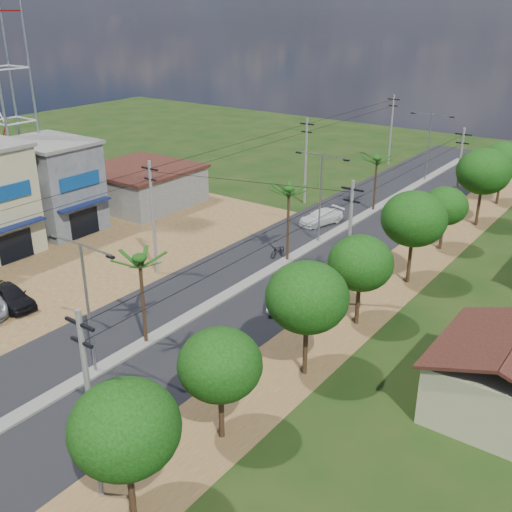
{
  "coord_description": "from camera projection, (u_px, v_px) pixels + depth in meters",
  "views": [
    {
      "loc": [
        24.48,
        -18.06,
        19.48
      ],
      "look_at": [
        1.46,
        13.62,
        3.0
      ],
      "focal_mm": 42.0,
      "sensor_mm": 36.0,
      "label": 1
    }
  ],
  "objects": [
    {
      "name": "ground",
      "position": [
        96.0,
        373.0,
        34.29
      ],
      "size": [
        160.0,
        160.0,
        0.0
      ],
      "primitive_type": "plane",
      "color": "black",
      "rests_on": "ground"
    },
    {
      "name": "road",
      "position": [
        251.0,
        282.0,
        45.47
      ],
      "size": [
        12.0,
        110.0,
        0.04
      ],
      "primitive_type": "cube",
      "color": "black",
      "rests_on": "ground"
    },
    {
      "name": "median",
      "position": [
        273.0,
        268.0,
        47.67
      ],
      "size": [
        1.0,
        90.0,
        0.18
      ],
      "primitive_type": "cube",
      "color": "#605E56",
      "rests_on": "ground"
    },
    {
      "name": "dirt_lot_west",
      "position": [
        51.0,
        265.0,
        48.37
      ],
      "size": [
        18.0,
        46.0,
        0.04
      ],
      "primitive_type": "cube",
      "color": "brown",
      "rests_on": "ground"
    },
    {
      "name": "dirt_shoulder_east",
      "position": [
        351.0,
        313.0,
        40.86
      ],
      "size": [
        5.0,
        90.0,
        0.03
      ],
      "primitive_type": "cube",
      "color": "brown",
      "rests_on": "ground"
    },
    {
      "name": "shophouse_grey",
      "position": [
        53.0,
        185.0,
        55.02
      ],
      "size": [
        9.0,
        6.4,
        8.3
      ],
      "color": "#494C51",
      "rests_on": "ground"
    },
    {
      "name": "low_shed",
      "position": [
        141.0,
        185.0,
        62.8
      ],
      "size": [
        10.4,
        10.4,
        3.95
      ],
      "color": "#605E56",
      "rests_on": "ground"
    },
    {
      "name": "house_east_near",
      "position": [
        512.0,
        374.0,
        29.98
      ],
      "size": [
        7.6,
        7.5,
        4.6
      ],
      "color": "tan",
      "rests_on": "ground"
    },
    {
      "name": "tree_east_a",
      "position": [
        125.0,
        428.0,
        22.93
      ],
      "size": [
        4.4,
        4.4,
        6.37
      ],
      "color": "black",
      "rests_on": "ground"
    },
    {
      "name": "tree_east_b",
      "position": [
        220.0,
        365.0,
        27.65
      ],
      "size": [
        4.0,
        4.0,
        5.83
      ],
      "color": "black",
      "rests_on": "ground"
    },
    {
      "name": "tree_east_c",
      "position": [
        307.0,
        297.0,
        32.37
      ],
      "size": [
        4.6,
        4.6,
        6.83
      ],
      "color": "black",
      "rests_on": "ground"
    },
    {
      "name": "tree_east_d",
      "position": [
        361.0,
        263.0,
        37.95
      ],
      "size": [
        4.2,
        4.2,
        6.13
      ],
      "color": "black",
      "rests_on": "ground"
    },
    {
      "name": "tree_east_e",
      "position": [
        414.0,
        219.0,
        43.52
      ],
      "size": [
        4.8,
        4.8,
        7.14
      ],
      "color": "black",
      "rests_on": "ground"
    },
    {
      "name": "tree_east_f",
      "position": [
        445.0,
        206.0,
        50.16
      ],
      "size": [
        3.8,
        3.8,
        5.52
      ],
      "color": "black",
      "rests_on": "ground"
    },
    {
      "name": "tree_east_g",
      "position": [
        484.0,
        172.0,
        55.28
      ],
      "size": [
        5.0,
        5.0,
        7.38
      ],
      "color": "black",
      "rests_on": "ground"
    },
    {
      "name": "tree_east_h",
      "position": [
        504.0,
        161.0,
        61.64
      ],
      "size": [
        4.4,
        4.4,
        6.52
      ],
      "color": "black",
      "rests_on": "ground"
    },
    {
      "name": "palm_median_near",
      "position": [
        140.0,
        262.0,
        35.12
      ],
      "size": [
        2.0,
        2.0,
        6.15
      ],
      "color": "black",
      "rests_on": "ground"
    },
    {
      "name": "palm_median_mid",
      "position": [
        289.0,
        192.0,
        46.91
      ],
      "size": [
        2.0,
        2.0,
        6.55
      ],
      "color": "black",
      "rests_on": "ground"
    },
    {
      "name": "palm_median_far",
      "position": [
        377.0,
        161.0,
        59.09
      ],
      "size": [
        2.0,
        2.0,
        5.85
      ],
      "color": "black",
      "rests_on": "ground"
    },
    {
      "name": "streetlight_near",
      "position": [
        87.0,
        298.0,
        32.43
      ],
      "size": [
        5.1,
        0.18,
        8.0
      ],
      "color": "gray",
      "rests_on": "ground"
    },
    {
      "name": "streetlight_mid",
      "position": [
        320.0,
        191.0,
        51.07
      ],
      "size": [
        5.1,
        0.18,
        8.0
      ],
      "color": "gray",
      "rests_on": "ground"
    },
    {
      "name": "streetlight_far",
      "position": [
        429.0,
        141.0,
        69.71
      ],
      "size": [
        5.1,
        0.18,
        8.0
      ],
      "color": "gray",
      "rests_on": "ground"
    },
    {
      "name": "utility_pole_w_b",
      "position": [
        153.0,
        216.0,
        45.18
      ],
      "size": [
        1.6,
        0.24,
        9.0
      ],
      "color": "#605E56",
      "rests_on": "ground"
    },
    {
      "name": "utility_pole_w_c",
      "position": [
        306.0,
        160.0,
        61.59
      ],
      "size": [
        1.6,
        0.24,
        9.0
      ],
      "color": "#605E56",
      "rests_on": "ground"
    },
    {
      "name": "utility_pole_w_d",
      "position": [
        391.0,
        128.0,
        77.24
      ],
      "size": [
        1.6,
        0.24,
        9.0
      ],
      "color": "#605E56",
      "rests_on": "ground"
    },
    {
      "name": "utility_pole_e_a",
      "position": [
        90.0,
        404.0,
        23.91
      ],
      "size": [
        1.6,
        0.24,
        9.0
      ],
      "color": "#605E56",
      "rests_on": "ground"
    },
    {
      "name": "utility_pole_e_b",
      "position": [
        349.0,
        241.0,
        40.31
      ],
      "size": [
        1.6,
        0.24,
        9.0
      ],
      "color": "#605E56",
      "rests_on": "ground"
    },
    {
      "name": "utility_pole_e_c",
      "position": [
        458.0,
        173.0,
        56.71
      ],
      "size": [
        1.6,
        0.24,
        9.0
      ],
      "color": "#605E56",
      "rests_on": "ground"
    },
    {
      "name": "car_silver_mid",
      "position": [
        283.0,
        297.0,
        41.65
      ],
      "size": [
        3.06,
        4.56,
        1.42
      ],
      "primitive_type": "imported",
      "rotation": [
        0.0,
        0.0,
        3.54
      ],
      "color": "#A5A7AD",
      "rests_on": "ground"
    },
    {
      "name": "car_white_far",
      "position": [
        321.0,
        217.0,
        57.28
      ],
      "size": [
        3.26,
        5.04,
        1.36
      ],
      "primitive_type": "imported",
      "rotation": [
        0.0,
        0.0,
        -0.31
      ],
      "color": "silver",
      "rests_on": "ground"
    },
    {
      "name": "car_parked_dark",
      "position": [
        10.0,
        296.0,
        41.51
      ],
      "size": [
        4.79,
        2.3,
        1.58
      ],
      "primitive_type": "imported",
      "rotation": [
        0.0,
        0.0,
        1.47
      ],
      "color": "black",
      "rests_on": "ground"
    },
    {
      "name": "moto_rider_east",
      "position": [
        96.0,
        444.0,
        28.11
      ],
      "size": [
        0.74,
        1.61,
        0.81
      ],
      "primitive_type": "imported",
      "rotation": [
        0.0,
        0.0,
        3.01
      ],
      "color": "black",
      "rests_on": "ground"
    },
    {
      "name": "moto_rider_west_a",
      "position": [
        278.0,
        251.0,
        49.95
      ],
      "size": [
        0.68,
        1.92,
        1.01
      ],
      "primitive_type": "imported",
      "rotation": [
        0.0,
        0.0,
        0.0
      ],
      "color": "black",
      "rests_on": "ground"
    },
    {
      "name": "moto_rider_west_b",
      "position": [
        321.0,
        221.0,
        56.97
      ],
      "size": [
        1.04,
        1.63,
        0.95
      ],
      "primitive_type": "imported",
      "rotation": [
        0.0,
        0.0,
        -0.41
      ],
      "color": "black",
      "rests_on": "ground"
    }
  ]
}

